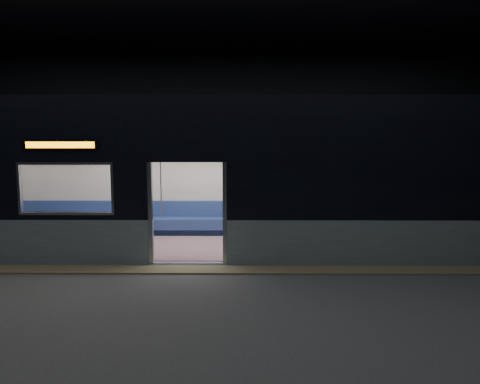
{
  "coord_description": "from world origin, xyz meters",
  "views": [
    {
      "loc": [
        1.13,
        -8.87,
        2.83
      ],
      "look_at": [
        1.03,
        2.3,
        1.29
      ],
      "focal_mm": 38.0,
      "sensor_mm": 36.0,
      "label": 1
    }
  ],
  "objects": [
    {
      "name": "tactile_strip",
      "position": [
        0.0,
        0.55,
        0.01
      ],
      "size": [
        22.8,
        0.5,
        0.03
      ],
      "primitive_type": "cube",
      "color": "#8C7F59",
      "rests_on": "station_floor"
    },
    {
      "name": "transit_map",
      "position": [
        4.08,
        3.85,
        1.49
      ],
      "size": [
        1.05,
        0.03,
        0.68
      ],
      "primitive_type": "cube",
      "color": "white",
      "rests_on": "metro_car"
    },
    {
      "name": "metro_car",
      "position": [
        -0.0,
        2.54,
        1.85
      ],
      "size": [
        18.0,
        3.04,
        3.35
      ],
      "color": "#94A4B0",
      "rests_on": "station_floor"
    },
    {
      "name": "passenger",
      "position": [
        1.02,
        3.55,
        0.77
      ],
      "size": [
        0.39,
        0.66,
        1.31
      ],
      "rotation": [
        0.0,
        0.0,
        -0.12
      ],
      "color": "black",
      "rests_on": "metro_car"
    },
    {
      "name": "handbag",
      "position": [
        1.03,
        3.34,
        0.66
      ],
      "size": [
        0.3,
        0.28,
        0.12
      ],
      "primitive_type": "cube",
      "rotation": [
        0.0,
        0.0,
        -0.42
      ],
      "color": "black",
      "rests_on": "passenger"
    },
    {
      "name": "station_floor",
      "position": [
        0.0,
        0.0,
        -0.01
      ],
      "size": [
        24.0,
        14.0,
        0.01
      ],
      "primitive_type": "cube",
      "color": "#47494C",
      "rests_on": "ground"
    },
    {
      "name": "station_envelope",
      "position": [
        0.0,
        0.0,
        3.66
      ],
      "size": [
        24.0,
        14.0,
        5.0
      ],
      "color": "black",
      "rests_on": "station_floor"
    }
  ]
}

